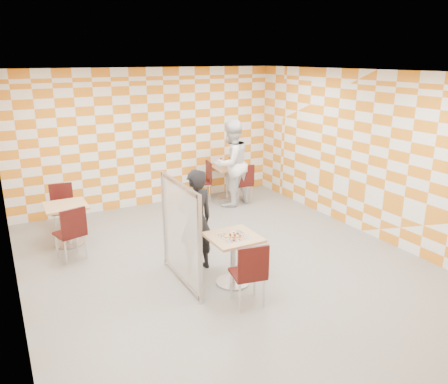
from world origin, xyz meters
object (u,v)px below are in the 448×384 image
chair_empty_near (72,230)px  man_white (231,164)px  empty_table (67,218)px  chair_empty_far (62,204)px  chair_main_front (250,270)px  chair_second_side (204,178)px  man_dark (196,221)px  soda_bottle (230,161)px  second_table (227,177)px  chair_second_front (243,181)px  partition (181,233)px  main_table (233,252)px  sport_bottle (221,162)px

chair_empty_near → man_white: 3.89m
empty_table → chair_empty_far: chair_empty_far is taller
chair_main_front → chair_empty_near: 3.13m
chair_second_side → man_dark: 3.45m
soda_bottle → chair_empty_far: bearing=-173.2°
second_table → chair_empty_far: chair_empty_far is taller
empty_table → chair_second_front: size_ratio=0.81×
man_white → chair_empty_far: bearing=-18.3°
chair_second_front → man_white: size_ratio=0.49×
chair_second_side → partition: partition is taller
main_table → chair_empty_near: bearing=135.8°
chair_second_front → chair_empty_near: size_ratio=1.00×
chair_second_front → soda_bottle: bearing=86.4°
chair_main_front → man_white: size_ratio=0.49×
chair_empty_near → man_white: size_ratio=0.49×
sport_bottle → soda_bottle: 0.24m
man_dark → soda_bottle: size_ratio=7.06×
chair_second_front → soda_bottle: (0.04, 0.68, 0.31)m
partition → soda_bottle: (2.68, 3.38, 0.06)m
main_table → man_white: size_ratio=0.39×
chair_empty_near → partition: bearing=-49.7°
chair_main_front → chair_second_front: 4.30m
man_dark → sport_bottle: (2.09, 3.14, 0.03)m
man_dark → soda_bottle: bearing=-134.3°
partition → man_dark: size_ratio=0.95×
empty_table → sport_bottle: bearing=18.1°
chair_second_side → sport_bottle: (0.48, 0.10, 0.29)m
chair_empty_near → partition: partition is taller
second_table → sport_bottle: size_ratio=3.75×
second_table → chair_second_front: (0.09, -0.59, 0.04)m
empty_table → soda_bottle: bearing=16.5°
empty_table → partition: bearing=-60.8°
chair_main_front → chair_empty_far: (-1.73, 3.97, 0.00)m
partition → chair_second_front: bearing=45.7°
chair_second_side → sport_bottle: size_ratio=4.62×
main_table → second_table: (1.90, 3.66, 0.00)m
man_dark → chair_second_front: bearing=-140.8°
second_table → soda_bottle: bearing=35.4°
chair_second_side → chair_second_front: bearing=-43.2°
partition → soda_bottle: partition is taller
main_table → sport_bottle: (1.80, 3.80, 0.33)m
partition → man_dark: 0.46m
empty_table → soda_bottle: 4.10m
second_table → partition: 4.17m
empty_table → chair_main_front: 3.72m
chair_empty_near → partition: (1.27, -1.50, 0.25)m
chair_main_front → sport_bottle: bearing=66.8°
man_dark → chair_empty_far: bearing=-66.7°
main_table → soda_bottle: (2.03, 3.75, 0.34)m
partition → sport_bottle: size_ratio=7.75×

